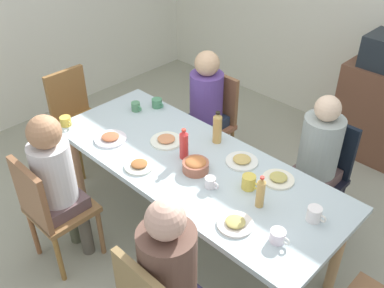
# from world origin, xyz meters

# --- Properties ---
(ground_plane) EXTENTS (6.04, 6.04, 0.00)m
(ground_plane) POSITION_xyz_m (0.00, 0.00, 0.00)
(ground_plane) COLOR #999A86
(wall_back) EXTENTS (5.28, 0.12, 2.60)m
(wall_back) POSITION_xyz_m (0.00, 2.34, 1.30)
(wall_back) COLOR silver
(wall_back) RESTS_ON ground_plane
(dining_table) EXTENTS (2.18, 0.87, 0.74)m
(dining_table) POSITION_xyz_m (0.00, 0.00, 0.66)
(dining_table) COLOR #B0C3C8
(dining_table) RESTS_ON ground_plane
(chair_0) EXTENTS (0.40, 0.40, 0.90)m
(chair_0) POSITION_xyz_m (0.54, 0.81, 0.51)
(chair_0) COLOR black
(chair_0) RESTS_ON ground_plane
(person_0) EXTENTS (0.30, 0.30, 1.17)m
(person_0) POSITION_xyz_m (0.54, 0.72, 0.69)
(person_0) COLOR brown
(person_0) RESTS_ON ground_plane
(chair_1) EXTENTS (0.40, 0.40, 0.90)m
(chair_1) POSITION_xyz_m (-0.54, -0.81, 0.51)
(chair_1) COLOR olive
(chair_1) RESTS_ON ground_plane
(person_1) EXTENTS (0.30, 0.30, 1.19)m
(person_1) POSITION_xyz_m (-0.54, -0.72, 0.71)
(person_1) COLOR #50533E
(person_1) RESTS_ON ground_plane
(chair_2) EXTENTS (0.40, 0.40, 0.90)m
(chair_2) POSITION_xyz_m (-0.54, 0.81, 0.51)
(chair_2) COLOR #93583E
(chair_2) RESTS_ON ground_plane
(person_2) EXTENTS (0.30, 0.30, 1.16)m
(person_2) POSITION_xyz_m (-0.54, 0.72, 0.70)
(person_2) COLOR #263A45
(person_2) RESTS_ON ground_plane
(chair_4) EXTENTS (0.40, 0.40, 0.90)m
(chair_4) POSITION_xyz_m (-1.47, 0.00, 0.51)
(chair_4) COLOR olive
(chair_4) RESTS_ON ground_plane
(person_5) EXTENTS (0.30, 0.30, 1.19)m
(person_5) POSITION_xyz_m (0.54, -0.72, 0.72)
(person_5) COLOR #2C3544
(person_5) RESTS_ON ground_plane
(plate_0) EXTENTS (0.21, 0.21, 0.04)m
(plate_0) POSITION_xyz_m (0.59, -0.25, 0.75)
(plate_0) COLOR silver
(plate_0) RESTS_ON dining_table
(plate_1) EXTENTS (0.20, 0.20, 0.04)m
(plate_1) POSITION_xyz_m (-0.22, -0.28, 0.75)
(plate_1) COLOR white
(plate_1) RESTS_ON dining_table
(plate_2) EXTENTS (0.21, 0.21, 0.04)m
(plate_2) POSITION_xyz_m (0.53, 0.25, 0.75)
(plate_2) COLOR white
(plate_2) RESTS_ON dining_table
(plate_3) EXTENTS (0.23, 0.23, 0.04)m
(plate_3) POSITION_xyz_m (-0.30, 0.05, 0.75)
(plate_3) COLOR white
(plate_3) RESTS_ON dining_table
(plate_4) EXTENTS (0.23, 0.23, 0.04)m
(plate_4) POSITION_xyz_m (-0.62, -0.22, 0.75)
(plate_4) COLOR white
(plate_4) RESTS_ON dining_table
(plate_5) EXTENTS (0.22, 0.22, 0.04)m
(plate_5) POSITION_xyz_m (0.24, 0.24, 0.75)
(plate_5) COLOR silver
(plate_5) RESTS_ON dining_table
(bowl_0) EXTENTS (0.18, 0.18, 0.09)m
(bowl_0) POSITION_xyz_m (0.08, -0.05, 0.78)
(bowl_0) COLOR #A25D46
(bowl_0) RESTS_ON dining_table
(cup_0) EXTENTS (0.11, 0.07, 0.07)m
(cup_0) POSITION_xyz_m (0.27, -0.10, 0.78)
(cup_0) COLOR white
(cup_0) RESTS_ON dining_table
(cup_1) EXTENTS (0.12, 0.08, 0.07)m
(cup_1) POSITION_xyz_m (-1.02, -0.34, 0.78)
(cup_1) COLOR #E5C146
(cup_1) RESTS_ON dining_table
(cup_2) EXTENTS (0.12, 0.09, 0.09)m
(cup_2) POSITION_xyz_m (0.44, 0.06, 0.79)
(cup_2) COLOR #DCC24C
(cup_2) RESTS_ON dining_table
(cup_3) EXTENTS (0.12, 0.08, 0.07)m
(cup_3) POSITION_xyz_m (-0.73, 0.34, 0.78)
(cup_3) COLOR #49875F
(cup_3) RESTS_ON dining_table
(cup_4) EXTENTS (0.12, 0.09, 0.07)m
(cup_4) POSITION_xyz_m (0.83, -0.18, 0.78)
(cup_4) COLOR white
(cup_4) RESTS_ON dining_table
(cup_5) EXTENTS (0.12, 0.09, 0.09)m
(cup_5) POSITION_xyz_m (0.88, 0.09, 0.79)
(cup_5) COLOR white
(cup_5) RESTS_ON dining_table
(cup_6) EXTENTS (0.11, 0.07, 0.07)m
(cup_6) POSITION_xyz_m (-0.81, 0.18, 0.78)
(cup_6) COLOR #4F865E
(cup_6) RESTS_ON dining_table
(bottle_0) EXTENTS (0.06, 0.06, 0.23)m
(bottle_0) POSITION_xyz_m (-0.08, 0.00, 0.85)
(bottle_0) COLOR red
(bottle_0) RESTS_ON dining_table
(bottle_1) EXTENTS (0.06, 0.06, 0.25)m
(bottle_1) POSITION_xyz_m (-0.04, 0.30, 0.86)
(bottle_1) COLOR tan
(bottle_1) RESTS_ON dining_table
(bottle_2) EXTENTS (0.05, 0.05, 0.22)m
(bottle_2) POSITION_xyz_m (0.59, -0.03, 0.84)
(bottle_2) COLOR tan
(bottle_2) RESTS_ON dining_table
(side_cabinet) EXTENTS (0.70, 0.44, 0.90)m
(side_cabinet) POSITION_xyz_m (0.44, 2.04, 0.45)
(side_cabinet) COLOR brown
(side_cabinet) RESTS_ON ground_plane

